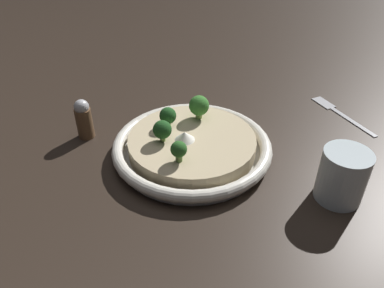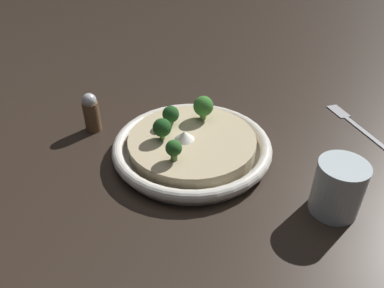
{
  "view_description": "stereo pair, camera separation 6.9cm",
  "coord_description": "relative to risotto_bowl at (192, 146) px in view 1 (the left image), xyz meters",
  "views": [
    {
      "loc": [
        0.22,
        -0.52,
        0.43
      ],
      "look_at": [
        0.0,
        0.0,
        0.02
      ],
      "focal_mm": 35.0,
      "sensor_mm": 36.0,
      "label": 1
    },
    {
      "loc": [
        0.28,
        -0.49,
        0.43
      ],
      "look_at": [
        0.0,
        0.0,
        0.02
      ],
      "focal_mm": 35.0,
      "sensor_mm": 36.0,
      "label": 2
    }
  ],
  "objects": [
    {
      "name": "pepper_shaker",
      "position": [
        -0.22,
        -0.02,
        0.02
      ],
      "size": [
        0.03,
        0.03,
        0.08
      ],
      "color": "brown",
      "rests_on": "ground_plane"
    },
    {
      "name": "fork_utensil",
      "position": [
        0.24,
        0.27,
        -0.02
      ],
      "size": [
        0.15,
        0.14,
        0.0
      ],
      "rotation": [
        0.0,
        0.0,
        2.4
      ],
      "color": "#B7B7BC",
      "rests_on": "ground_plane"
    },
    {
      "name": "broccoli_back",
      "position": [
        -0.01,
        0.07,
        0.05
      ],
      "size": [
        0.04,
        0.04,
        0.05
      ],
      "color": "#84A856",
      "rests_on": "risotto_bowl"
    },
    {
      "name": "cheese_sprinkle",
      "position": [
        -0.01,
        -0.01,
        0.03
      ],
      "size": [
        0.04,
        0.04,
        0.02
      ],
      "color": "white",
      "rests_on": "risotto_bowl"
    },
    {
      "name": "broccoli_back_left",
      "position": [
        -0.06,
        0.02,
        0.04
      ],
      "size": [
        0.03,
        0.03,
        0.04
      ],
      "color": "#668E47",
      "rests_on": "risotto_bowl"
    },
    {
      "name": "drinking_glass",
      "position": [
        0.26,
        -0.02,
        0.03
      ],
      "size": [
        0.08,
        0.08,
        0.09
      ],
      "color": "silver",
      "rests_on": "ground_plane"
    },
    {
      "name": "broccoli_left",
      "position": [
        -0.04,
        -0.03,
        0.04
      ],
      "size": [
        0.03,
        0.03,
        0.04
      ],
      "color": "#84A856",
      "rests_on": "risotto_bowl"
    },
    {
      "name": "ground_plane",
      "position": [
        0.0,
        0.0,
        -0.02
      ],
      "size": [
        6.0,
        6.0,
        0.0
      ],
      "primitive_type": "plane",
      "color": "#2D231C"
    },
    {
      "name": "broccoli_front",
      "position": [
        0.01,
        -0.07,
        0.04
      ],
      "size": [
        0.03,
        0.03,
        0.04
      ],
      "color": "#668E47",
      "rests_on": "risotto_bowl"
    },
    {
      "name": "risotto_bowl",
      "position": [
        0.0,
        0.0,
        0.0
      ],
      "size": [
        0.3,
        0.3,
        0.04
      ],
      "color": "silver",
      "rests_on": "ground_plane"
    }
  ]
}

